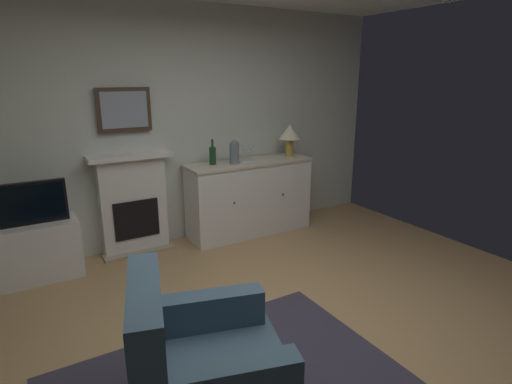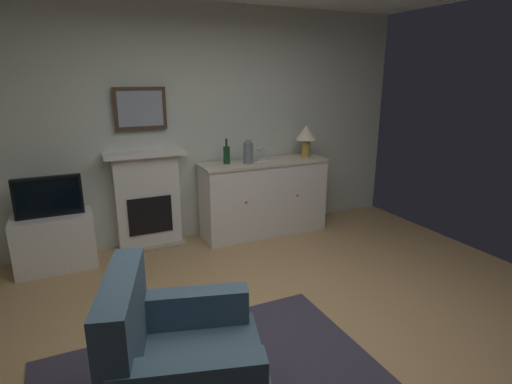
# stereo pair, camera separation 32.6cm
# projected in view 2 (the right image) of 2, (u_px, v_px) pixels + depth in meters

# --- Properties ---
(ground_plane) EXTENTS (5.46, 4.84, 0.10)m
(ground_plane) POSITION_uv_depth(u_px,v_px,m) (293.00, 348.00, 3.04)
(ground_plane) COLOR tan
(ground_plane) RESTS_ON ground
(wall_rear) EXTENTS (5.46, 0.06, 2.67)m
(wall_rear) POSITION_uv_depth(u_px,v_px,m) (193.00, 126.00, 4.74)
(wall_rear) COLOR silver
(wall_rear) RESTS_ON ground_plane
(fireplace_unit) EXTENTS (0.87, 0.30, 1.10)m
(fireplace_unit) POSITION_uv_depth(u_px,v_px,m) (148.00, 200.00, 4.61)
(fireplace_unit) COLOR white
(fireplace_unit) RESTS_ON ground_plane
(framed_picture) EXTENTS (0.55, 0.04, 0.45)m
(framed_picture) POSITION_uv_depth(u_px,v_px,m) (140.00, 109.00, 4.37)
(framed_picture) COLOR #473323
(sideboard_cabinet) EXTENTS (1.55, 0.49, 0.91)m
(sideboard_cabinet) POSITION_uv_depth(u_px,v_px,m) (264.00, 197.00, 5.03)
(sideboard_cabinet) COLOR white
(sideboard_cabinet) RESTS_ON ground_plane
(table_lamp) EXTENTS (0.26, 0.26, 0.40)m
(table_lamp) POSITION_uv_depth(u_px,v_px,m) (306.00, 135.00, 5.06)
(table_lamp) COLOR #B79338
(table_lamp) RESTS_ON sideboard_cabinet
(wine_bottle) EXTENTS (0.08, 0.08, 0.29)m
(wine_bottle) POSITION_uv_depth(u_px,v_px,m) (227.00, 155.00, 4.73)
(wine_bottle) COLOR #193F1E
(wine_bottle) RESTS_ON sideboard_cabinet
(wine_glass_left) EXTENTS (0.07, 0.07, 0.16)m
(wine_glass_left) POSITION_uv_depth(u_px,v_px,m) (259.00, 152.00, 4.82)
(wine_glass_left) COLOR silver
(wine_glass_left) RESTS_ON sideboard_cabinet
(wine_glass_center) EXTENTS (0.07, 0.07, 0.16)m
(wine_glass_center) POSITION_uv_depth(u_px,v_px,m) (266.00, 151.00, 4.90)
(wine_glass_center) COLOR silver
(wine_glass_center) RESTS_ON sideboard_cabinet
(vase_decorative) EXTENTS (0.11, 0.11, 0.28)m
(vase_decorative) POSITION_uv_depth(u_px,v_px,m) (248.00, 152.00, 4.73)
(vase_decorative) COLOR slate
(vase_decorative) RESTS_ON sideboard_cabinet
(tv_cabinet) EXTENTS (0.75, 0.42, 0.56)m
(tv_cabinet) POSITION_uv_depth(u_px,v_px,m) (55.00, 242.00, 4.14)
(tv_cabinet) COLOR white
(tv_cabinet) RESTS_ON ground_plane
(tv_set) EXTENTS (0.62, 0.07, 0.40)m
(tv_set) POSITION_uv_depth(u_px,v_px,m) (48.00, 197.00, 3.99)
(tv_set) COLOR black
(tv_set) RESTS_ON tv_cabinet
(armchair) EXTENTS (0.99, 0.95, 0.92)m
(armchair) POSITION_uv_depth(u_px,v_px,m) (178.00, 365.00, 2.23)
(armchair) COLOR #3F596B
(armchair) RESTS_ON ground_plane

